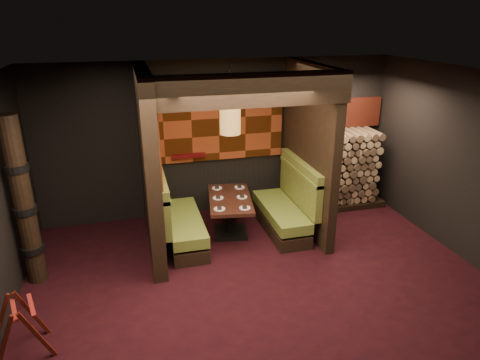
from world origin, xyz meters
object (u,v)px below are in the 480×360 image
pendant_lamp (230,120)px  booth_bench_left (178,221)px  booth_bench_right (286,208)px  dining_table (230,210)px  firewood_stack (340,170)px  totem_column (24,204)px  luggage_rack (18,327)px

pendant_lamp → booth_bench_left: bearing=-178.7°
booth_bench_right → dining_table: (-0.99, 0.07, 0.04)m
booth_bench_right → booth_bench_left: bearing=180.0°
firewood_stack → booth_bench_left: bearing=-167.8°
booth_bench_left → totem_column: totem_column is taller
booth_bench_left → pendant_lamp: 1.86m
pendant_lamp → totem_column: bearing=-169.2°
booth_bench_left → booth_bench_right: size_ratio=1.00×
dining_table → booth_bench_left: bearing=-175.5°
booth_bench_right → totem_column: totem_column is taller
booth_bench_right → firewood_stack: (1.35, 0.70, 0.35)m
booth_bench_left → pendant_lamp: (0.90, 0.02, 1.63)m
booth_bench_left → luggage_rack: 2.88m
dining_table → pendant_lamp: pendant_lamp is taller
totem_column → firewood_stack: size_ratio=1.39×
pendant_lamp → luggage_rack: size_ratio=1.37×
booth_bench_left → dining_table: booth_bench_left is taller
booth_bench_right → firewood_stack: 1.56m
booth_bench_left → totem_column: 2.30m
booth_bench_right → luggage_rack: size_ratio=2.09×
luggage_rack → totem_column: 1.73m
booth_bench_left → luggage_rack: (-2.01, -2.06, -0.04)m
firewood_stack → booth_bench_right: bearing=-152.7°
booth_bench_right → pendant_lamp: 1.90m
booth_bench_right → luggage_rack: bearing=-152.1°
booth_bench_right → pendant_lamp: bearing=178.8°
booth_bench_left → firewood_stack: size_ratio=0.92×
booth_bench_left → pendant_lamp: pendant_lamp is taller
booth_bench_left → firewood_stack: bearing=12.2°
luggage_rack → firewood_stack: (5.26, 2.76, 0.39)m
booth_bench_left → luggage_rack: bearing=-134.2°
luggage_rack → firewood_stack: 5.95m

